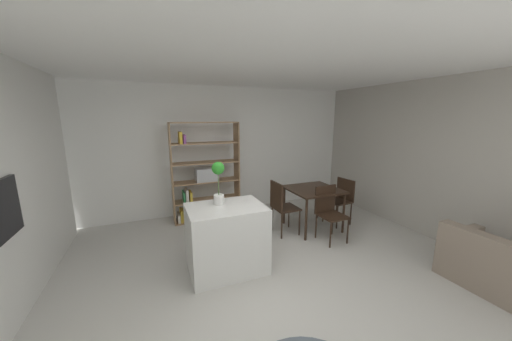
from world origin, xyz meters
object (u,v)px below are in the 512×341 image
at_px(kitchen_island, 227,238).
at_px(dining_table, 313,193).
at_px(dining_chair_window_side, 341,197).
at_px(open_bookshelf, 203,175).
at_px(potted_plant_on_island, 218,179).
at_px(dining_chair_near, 329,209).
at_px(built_in_oven, 2,210).
at_px(dining_chair_island_side, 281,203).

bearing_deg(kitchen_island, dining_table, 21.01).
bearing_deg(dining_chair_window_side, open_bookshelf, -122.21).
bearing_deg(dining_chair_window_side, potted_plant_on_island, -82.80).
distance_m(dining_table, dining_chair_near, 0.49).
bearing_deg(dining_chair_window_side, built_in_oven, -85.41).
bearing_deg(open_bookshelf, dining_table, -34.24).
bearing_deg(potted_plant_on_island, dining_chair_near, 3.86).
bearing_deg(dining_chair_near, open_bookshelf, 135.22).
height_order(built_in_oven, dining_table, built_in_oven).
height_order(potted_plant_on_island, dining_chair_island_side, potted_plant_on_island).
bearing_deg(potted_plant_on_island, open_bookshelf, 85.85).
relative_size(open_bookshelf, dining_chair_island_side, 2.06).
bearing_deg(dining_chair_island_side, kitchen_island, 120.03).
bearing_deg(built_in_oven, dining_chair_window_side, 10.54).
relative_size(potted_plant_on_island, dining_chair_window_side, 0.66).
bearing_deg(dining_chair_near, kitchen_island, -173.83).
height_order(potted_plant_on_island, dining_chair_near, potted_plant_on_island).
bearing_deg(kitchen_island, dining_chair_island_side, 30.85).
distance_m(dining_chair_window_side, dining_chair_near, 0.83).
bearing_deg(open_bookshelf, dining_chair_island_side, -47.37).
height_order(open_bookshelf, dining_table, open_bookshelf).
distance_m(built_in_oven, dining_table, 4.22).
distance_m(dining_chair_window_side, dining_chair_island_side, 1.35).
relative_size(built_in_oven, dining_table, 0.66).
height_order(potted_plant_on_island, open_bookshelf, open_bookshelf).
relative_size(kitchen_island, potted_plant_on_island, 1.73).
distance_m(kitchen_island, dining_chair_window_side, 2.67).
xyz_separation_m(kitchen_island, potted_plant_on_island, (-0.06, 0.12, 0.81)).
xyz_separation_m(built_in_oven, potted_plant_on_island, (2.14, 0.27, 0.04)).
xyz_separation_m(open_bookshelf, dining_chair_near, (1.81, -1.71, -0.39)).
relative_size(dining_chair_window_side, dining_chair_near, 0.96).
bearing_deg(built_in_oven, dining_chair_near, 5.66).
distance_m(open_bookshelf, dining_table, 2.21).
bearing_deg(dining_chair_island_side, open_bookshelf, 41.81).
relative_size(potted_plant_on_island, dining_table, 0.64).
xyz_separation_m(open_bookshelf, dining_table, (1.82, -1.24, -0.25)).
height_order(kitchen_island, potted_plant_on_island, potted_plant_on_island).
xyz_separation_m(built_in_oven, dining_chair_near, (4.09, 0.41, -0.68)).
relative_size(built_in_oven, dining_chair_window_side, 0.68).
bearing_deg(dining_chair_window_side, dining_chair_island_side, -95.48).
height_order(open_bookshelf, dining_chair_island_side, open_bookshelf).
xyz_separation_m(built_in_oven, dining_table, (4.09, 0.88, -0.54)).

